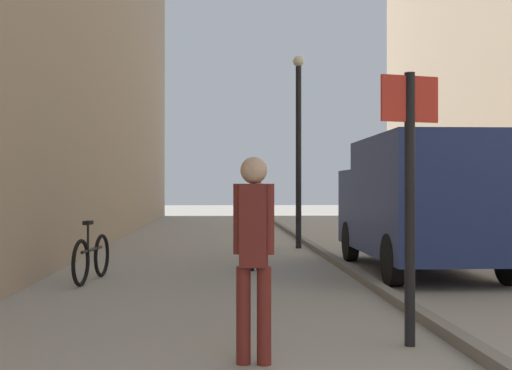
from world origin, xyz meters
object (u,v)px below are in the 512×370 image
pedestrian_mid_block (255,216)px  delivery_van (420,201)px  lamp_post (299,138)px  bicycle_leaning (92,258)px  pedestrian_main_foreground (254,244)px  street_sign_post (410,183)px

pedestrian_mid_block → delivery_van: 2.96m
lamp_post → bicycle_leaning: (-3.99, -5.39, -2.34)m
lamp_post → bicycle_leaning: bearing=-126.5°
lamp_post → pedestrian_main_foreground: bearing=-99.0°
pedestrian_main_foreground → pedestrian_mid_block: size_ratio=1.03×
street_sign_post → lamp_post: size_ratio=0.55×
bicycle_leaning → lamp_post: bearing=60.4°
delivery_van → street_sign_post: 5.59m
pedestrian_main_foreground → lamp_post: lamp_post is taller
pedestrian_mid_block → bicycle_leaning: 3.01m
pedestrian_mid_block → street_sign_post: (1.17, -5.61, 0.56)m
lamp_post → bicycle_leaning: size_ratio=2.70×
street_sign_post → bicycle_leaning: (-3.85, 4.40, -1.16)m
delivery_van → bicycle_leaning: 5.76m
delivery_van → pedestrian_mid_block: bearing=174.4°
delivery_van → lamp_post: (-1.63, 4.50, 1.45)m
delivery_van → street_sign_post: street_sign_post is taller
delivery_van → lamp_post: size_ratio=1.04×
lamp_post → delivery_van: bearing=-70.1°
pedestrian_mid_block → street_sign_post: street_sign_post is taller
pedestrian_mid_block → lamp_post: lamp_post is taller
pedestrian_mid_block → lamp_post: 4.71m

